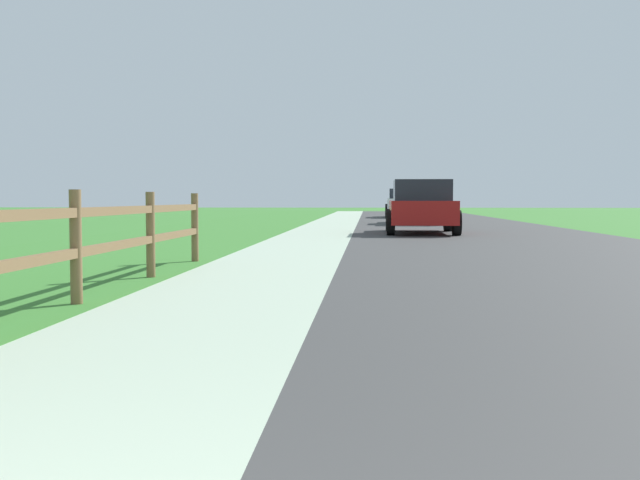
% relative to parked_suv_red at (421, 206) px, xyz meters
% --- Properties ---
extents(ground_plane, '(120.00, 120.00, 0.00)m').
position_rel_parked_suv_red_xyz_m(ground_plane, '(-1.93, 3.68, -0.77)').
color(ground_plane, '#37762C').
extents(road_asphalt, '(7.00, 66.00, 0.01)m').
position_rel_parked_suv_red_xyz_m(road_asphalt, '(1.57, 5.68, -0.76)').
color(road_asphalt, '#383838').
rests_on(road_asphalt, ground).
extents(curb_concrete, '(6.00, 66.00, 0.01)m').
position_rel_parked_suv_red_xyz_m(curb_concrete, '(-4.93, 5.68, -0.76)').
color(curb_concrete, '#A2B59D').
rests_on(curb_concrete, ground).
extents(grass_verge, '(5.00, 66.00, 0.00)m').
position_rel_parked_suv_red_xyz_m(grass_verge, '(-6.43, 5.68, -0.76)').
color(grass_verge, '#37762C').
rests_on(grass_verge, ground).
extents(rail_fence, '(0.11, 12.18, 1.07)m').
position_rel_parked_suv_red_xyz_m(rail_fence, '(-4.19, -16.16, -0.14)').
color(rail_fence, brown).
rests_on(rail_fence, ground).
extents(parked_suv_red, '(2.02, 4.29, 1.51)m').
position_rel_parked_suv_red_xyz_m(parked_suv_red, '(0.00, 0.00, 0.00)').
color(parked_suv_red, maroon).
rests_on(parked_suv_red, ground).
extents(parked_car_silver, '(2.21, 4.92, 1.62)m').
position_rel_parked_suv_red_xyz_m(parked_car_silver, '(0.64, 8.66, 0.04)').
color(parked_car_silver, '#B7BABF').
rests_on(parked_car_silver, ground).
extents(parked_car_white, '(2.15, 5.01, 1.51)m').
position_rel_parked_suv_red_xyz_m(parked_car_white, '(0.42, 18.88, 0.02)').
color(parked_car_white, white).
rests_on(parked_car_white, ground).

